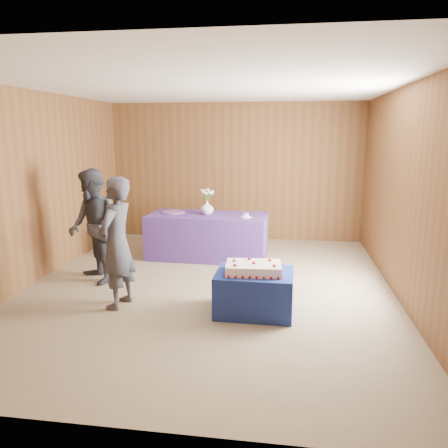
% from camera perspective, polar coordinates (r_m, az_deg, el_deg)
% --- Properties ---
extents(ground, '(6.00, 6.00, 0.00)m').
position_cam_1_polar(ground, '(6.13, -2.07, -8.31)').
color(ground, '#86765C').
rests_on(ground, ground).
extents(room_shell, '(5.04, 6.04, 2.72)m').
position_cam_1_polar(room_shell, '(5.76, -2.20, 8.79)').
color(room_shell, brown).
rests_on(room_shell, ground).
extents(cake_table, '(0.91, 0.71, 0.50)m').
position_cam_1_polar(cake_table, '(5.26, 3.98, -8.88)').
color(cake_table, navy).
rests_on(cake_table, ground).
extents(serving_table, '(2.02, 0.95, 0.75)m').
position_cam_1_polar(serving_table, '(7.50, -2.16, -1.57)').
color(serving_table, '#4A2F83').
rests_on(serving_table, ground).
extents(sheet_cake, '(0.70, 0.50, 0.15)m').
position_cam_1_polar(sheet_cake, '(5.12, 3.87, -5.77)').
color(sheet_cake, white).
rests_on(sheet_cake, cake_table).
extents(vase, '(0.23, 0.23, 0.23)m').
position_cam_1_polar(vase, '(7.42, -2.23, 2.16)').
color(vase, white).
rests_on(vase, serving_table).
extents(flower_spray, '(0.23, 0.23, 0.18)m').
position_cam_1_polar(flower_spray, '(7.38, -2.24, 4.19)').
color(flower_spray, '#3A6C2B').
rests_on(flower_spray, vase).
extents(platter, '(0.42, 0.42, 0.02)m').
position_cam_1_polar(platter, '(7.63, -6.59, 1.55)').
color(platter, '#7A51A3').
rests_on(platter, serving_table).
extents(plate, '(0.23, 0.23, 0.01)m').
position_cam_1_polar(plate, '(7.16, 2.91, 0.91)').
color(plate, white).
rests_on(plate, serving_table).
extents(cake_slice, '(0.08, 0.07, 0.08)m').
position_cam_1_polar(cake_slice, '(7.15, 2.91, 1.20)').
color(cake_slice, white).
rests_on(cake_slice, plate).
extents(knife, '(0.26, 0.04, 0.00)m').
position_cam_1_polar(knife, '(6.99, 2.81, 0.61)').
color(knife, silver).
rests_on(knife, serving_table).
extents(guest_left, '(0.46, 0.63, 1.60)m').
position_cam_1_polar(guest_left, '(5.42, -13.85, -2.44)').
color(guest_left, '#363840').
rests_on(guest_left, ground).
extents(guest_right, '(0.99, 1.00, 1.63)m').
position_cam_1_polar(guest_right, '(6.41, -16.71, -0.32)').
color(guest_right, '#34353E').
rests_on(guest_right, ground).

